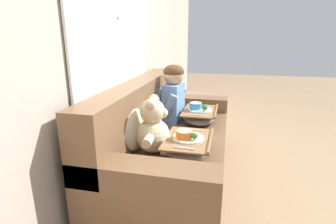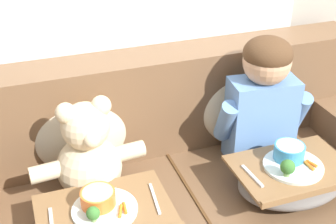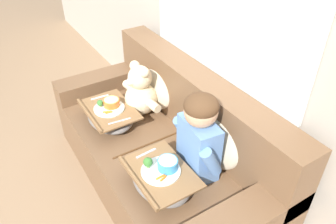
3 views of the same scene
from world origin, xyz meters
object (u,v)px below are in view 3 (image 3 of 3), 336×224
(child_figure, at_px, (199,132))
(teddy_bear, at_px, (140,93))
(lap_tray_child, at_px, (161,178))
(throw_pillow_behind_teddy, at_px, (159,84))
(throw_pillow_behind_child, at_px, (220,136))
(lap_tray_teddy, at_px, (110,115))
(couch, at_px, (164,151))

(child_figure, height_order, teddy_bear, child_figure)
(lap_tray_child, bearing_deg, throw_pillow_behind_teddy, 149.96)
(child_figure, xyz_separation_m, teddy_bear, (-0.76, -0.00, -0.13))
(throw_pillow_behind_child, bearing_deg, lap_tray_teddy, -149.96)
(throw_pillow_behind_teddy, relative_size, lap_tray_child, 0.90)
(throw_pillow_behind_child, distance_m, child_figure, 0.20)
(throw_pillow_behind_child, xyz_separation_m, teddy_bear, (-0.76, -0.17, -0.02))
(lap_tray_child, height_order, lap_tray_teddy, lap_tray_child)
(couch, relative_size, throw_pillow_behind_teddy, 4.66)
(throw_pillow_behind_child, relative_size, lap_tray_child, 0.97)
(throw_pillow_behind_child, bearing_deg, teddy_bear, -167.12)
(teddy_bear, relative_size, lap_tray_child, 1.00)
(teddy_bear, bearing_deg, throw_pillow_behind_child, 12.88)
(couch, height_order, lap_tray_teddy, couch)
(child_figure, bearing_deg, lap_tray_teddy, -160.38)
(throw_pillow_behind_child, height_order, child_figure, child_figure)
(lap_tray_teddy, bearing_deg, teddy_bear, 89.70)
(couch, xyz_separation_m, throw_pillow_behind_teddy, (-0.38, 0.19, 0.33))
(couch, xyz_separation_m, lap_tray_child, (0.38, -0.25, 0.20))
(couch, xyz_separation_m, throw_pillow_behind_child, (0.38, 0.19, 0.33))
(couch, relative_size, lap_tray_child, 4.20)
(throw_pillow_behind_child, relative_size, child_figure, 0.79)
(couch, height_order, child_figure, child_figure)
(throw_pillow_behind_child, distance_m, lap_tray_child, 0.46)
(teddy_bear, xyz_separation_m, lap_tray_child, (0.76, -0.27, -0.11))
(couch, xyz_separation_m, lap_tray_teddy, (-0.38, -0.25, 0.19))
(throw_pillow_behind_teddy, height_order, teddy_bear, teddy_bear)
(throw_pillow_behind_teddy, height_order, lap_tray_teddy, throw_pillow_behind_teddy)
(child_figure, height_order, lap_tray_child, child_figure)
(throw_pillow_behind_child, relative_size, throw_pillow_behind_teddy, 1.08)
(child_figure, bearing_deg, throw_pillow_behind_child, 89.96)
(lap_tray_teddy, bearing_deg, couch, 33.23)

